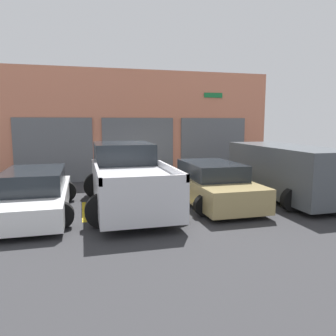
{
  "coord_description": "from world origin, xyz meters",
  "views": [
    {
      "loc": [
        -2.61,
        -11.46,
        2.54
      ],
      "look_at": [
        0.0,
        -1.48,
        1.1
      ],
      "focal_mm": 35.0,
      "sensor_mm": 36.0,
      "label": 1
    }
  ],
  "objects_px": {
    "pickup_truck": "(128,178)",
    "sedan_white": "(35,194)",
    "sedan_side": "(212,184)",
    "van_right": "(286,170)"
  },
  "relations": [
    {
      "from": "pickup_truck",
      "to": "sedan_white",
      "type": "bearing_deg",
      "value": -174.51
    },
    {
      "from": "pickup_truck",
      "to": "sedan_white",
      "type": "height_order",
      "value": "pickup_truck"
    },
    {
      "from": "sedan_side",
      "to": "van_right",
      "type": "relative_size",
      "value": 0.88
    },
    {
      "from": "sedan_white",
      "to": "sedan_side",
      "type": "distance_m",
      "value": 5.25
    },
    {
      "from": "pickup_truck",
      "to": "sedan_side",
      "type": "bearing_deg",
      "value": -5.68
    },
    {
      "from": "sedan_side",
      "to": "pickup_truck",
      "type": "bearing_deg",
      "value": 174.32
    },
    {
      "from": "sedan_white",
      "to": "sedan_side",
      "type": "xyz_separation_m",
      "value": [
        5.25,
        -0.01,
        0.02
      ]
    },
    {
      "from": "pickup_truck",
      "to": "sedan_side",
      "type": "relative_size",
      "value": 1.2
    },
    {
      "from": "sedan_side",
      "to": "van_right",
      "type": "distance_m",
      "value": 2.65
    },
    {
      "from": "pickup_truck",
      "to": "van_right",
      "type": "bearing_deg",
      "value": -3.08
    }
  ]
}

